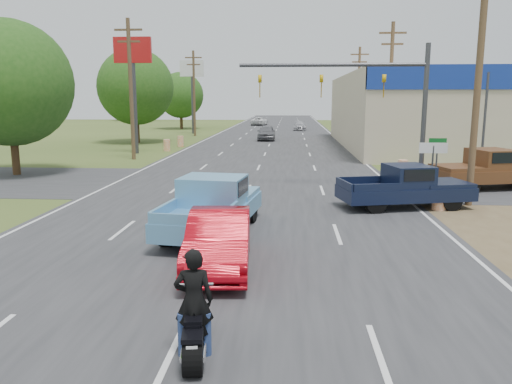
# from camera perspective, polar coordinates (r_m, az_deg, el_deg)

# --- Properties ---
(ground) EXTENTS (200.00, 200.00, 0.00)m
(ground) POSITION_cam_1_polar(r_m,az_deg,el_deg) (9.31, -9.53, -17.59)
(ground) COLOR #3C4D1F
(ground) RESTS_ON ground
(main_road) EXTENTS (15.00, 180.00, 0.02)m
(main_road) POSITION_cam_1_polar(r_m,az_deg,el_deg) (48.21, 1.51, 5.37)
(main_road) COLOR #2D2D30
(main_road) RESTS_ON ground
(cross_road) EXTENTS (120.00, 10.00, 0.02)m
(cross_road) POSITION_cam_1_polar(r_m,az_deg,el_deg) (26.41, -0.52, 1.05)
(cross_road) COLOR #2D2D30
(cross_road) RESTS_ON ground
(utility_pole_1) EXTENTS (2.00, 0.28, 10.00)m
(utility_pole_1) POSITION_cam_1_polar(r_m,az_deg,el_deg) (22.29, 24.09, 12.10)
(utility_pole_1) COLOR #4C3823
(utility_pole_1) RESTS_ON ground
(utility_pole_2) EXTENTS (2.00, 0.28, 10.00)m
(utility_pole_2) POSITION_cam_1_polar(r_m,az_deg,el_deg) (39.70, 15.10, 11.57)
(utility_pole_2) COLOR #4C3823
(utility_pole_2) RESTS_ON ground
(utility_pole_3) EXTENTS (2.00, 0.28, 10.00)m
(utility_pole_3) POSITION_cam_1_polar(r_m,az_deg,el_deg) (57.47, 11.63, 11.29)
(utility_pole_3) COLOR #4C3823
(utility_pole_3) RESTS_ON ground
(utility_pole_5) EXTENTS (2.00, 0.28, 10.00)m
(utility_pole_5) POSITION_cam_1_polar(r_m,az_deg,el_deg) (37.78, -14.13, 11.68)
(utility_pole_5) COLOR #4C3823
(utility_pole_5) RESTS_ON ground
(utility_pole_6) EXTENTS (2.00, 0.28, 10.00)m
(utility_pole_6) POSITION_cam_1_polar(r_m,az_deg,el_deg) (61.08, -7.09, 11.37)
(utility_pole_6) COLOR #4C3823
(utility_pole_6) RESTS_ON ground
(tree_0) EXTENTS (7.14, 7.14, 8.84)m
(tree_0) POSITION_cam_1_polar(r_m,az_deg,el_deg) (32.25, -26.40, 11.07)
(tree_0) COLOR #422D19
(tree_0) RESTS_ON ground
(tree_1) EXTENTS (7.56, 7.56, 9.36)m
(tree_1) POSITION_cam_1_polar(r_m,az_deg,el_deg) (52.34, -13.61, 11.59)
(tree_1) COLOR #422D19
(tree_1) RESTS_ON ground
(tree_2) EXTENTS (6.72, 6.72, 8.32)m
(tree_2) POSITION_cam_1_polar(r_m,az_deg,el_deg) (75.73, -8.60, 10.88)
(tree_2) COLOR #422D19
(tree_2) RESTS_ON ground
(tree_5) EXTENTS (7.98, 7.98, 9.88)m
(tree_5) POSITION_cam_1_polar(r_m,az_deg,el_deg) (106.72, 19.48, 10.78)
(tree_5) COLOR #422D19
(tree_5) RESTS_ON ground
(tree_6) EXTENTS (8.82, 8.82, 10.92)m
(tree_6) POSITION_cam_1_polar(r_m,az_deg,el_deg) (107.86, -13.62, 11.40)
(tree_6) COLOR #422D19
(tree_6) RESTS_ON ground
(barrel_0) EXTENTS (0.56, 0.56, 1.00)m
(barrel_0) POSITION_cam_1_polar(r_m,az_deg,el_deg) (21.21, 20.23, -0.62)
(barrel_0) COLOR orange
(barrel_0) RESTS_ON ground
(barrel_1) EXTENTS (0.56, 0.56, 1.00)m
(barrel_1) POSITION_cam_1_polar(r_m,az_deg,el_deg) (29.44, 16.42, 2.57)
(barrel_1) COLOR orange
(barrel_1) RESTS_ON ground
(barrel_2) EXTENTS (0.56, 0.56, 1.00)m
(barrel_2) POSITION_cam_1_polar(r_m,az_deg,el_deg) (43.44, -10.15, 5.28)
(barrel_2) COLOR orange
(barrel_2) RESTS_ON ground
(barrel_3) EXTENTS (0.56, 0.56, 1.00)m
(barrel_3) POSITION_cam_1_polar(r_m,az_deg,el_deg) (47.25, -8.63, 5.74)
(barrel_3) COLOR orange
(barrel_3) RESTS_ON ground
(pole_sign_left_near) EXTENTS (3.00, 0.35, 9.20)m
(pole_sign_left_near) POSITION_cam_1_polar(r_m,az_deg,el_deg) (41.98, -13.86, 14.08)
(pole_sign_left_near) COLOR #3F3F44
(pole_sign_left_near) RESTS_ON ground
(pole_sign_left_far) EXTENTS (3.00, 0.35, 9.20)m
(pole_sign_left_far) POSITION_cam_1_polar(r_m,az_deg,el_deg) (65.25, -7.33, 12.93)
(pole_sign_left_far) COLOR #3F3F44
(pole_sign_left_far) RESTS_ON ground
(lane_sign) EXTENTS (1.20, 0.08, 2.52)m
(lane_sign) POSITION_cam_1_polar(r_m,az_deg,el_deg) (22.96, 19.56, 3.77)
(lane_sign) COLOR #3F3F44
(lane_sign) RESTS_ON ground
(street_name_sign) EXTENTS (0.80, 0.08, 2.61)m
(street_name_sign) POSITION_cam_1_polar(r_m,az_deg,el_deg) (24.59, 19.94, 3.47)
(street_name_sign) COLOR #3F3F44
(street_name_sign) RESTS_ON ground
(signal_mast) EXTENTS (9.12, 0.40, 7.00)m
(signal_mast) POSITION_cam_1_polar(r_m,az_deg,el_deg) (25.27, 12.83, 11.28)
(signal_mast) COLOR #3F3F44
(signal_mast) RESTS_ON ground
(red_convertible) EXTENTS (1.88, 4.60, 1.48)m
(red_convertible) POSITION_cam_1_polar(r_m,az_deg,el_deg) (13.11, -4.23, -5.54)
(red_convertible) COLOR #B10814
(red_convertible) RESTS_ON ground
(motorcycle) EXTENTS (0.70, 2.10, 1.06)m
(motorcycle) POSITION_cam_1_polar(r_m,az_deg,el_deg) (8.88, -7.06, -15.57)
(motorcycle) COLOR black
(motorcycle) RESTS_ON ground
(rider) EXTENTS (0.72, 0.53, 1.83)m
(rider) POSITION_cam_1_polar(r_m,az_deg,el_deg) (8.74, -7.11, -12.81)
(rider) COLOR black
(rider) RESTS_ON ground
(blue_pickup) EXTENTS (2.92, 5.93, 1.89)m
(blue_pickup) POSITION_cam_1_polar(r_m,az_deg,el_deg) (16.53, -4.87, -1.42)
(blue_pickup) COLOR black
(blue_pickup) RESTS_ON ground
(navy_pickup) EXTENTS (5.61, 3.19, 1.75)m
(navy_pickup) POSITION_cam_1_polar(r_m,az_deg,el_deg) (21.22, 16.98, 0.64)
(navy_pickup) COLOR black
(navy_pickup) RESTS_ON ground
(brown_pickup) EXTENTS (6.28, 3.61, 1.96)m
(brown_pickup) POSITION_cam_1_polar(r_m,az_deg,el_deg) (27.24, 25.20, 2.42)
(brown_pickup) COLOR black
(brown_pickup) RESTS_ON ground
(distant_car_grey) EXTENTS (1.98, 4.72, 1.60)m
(distant_car_grey) POSITION_cam_1_polar(r_m,az_deg,el_deg) (54.14, 1.20, 6.77)
(distant_car_grey) COLOR slate
(distant_car_grey) RESTS_ON ground
(distant_car_silver) EXTENTS (1.98, 4.36, 1.24)m
(distant_car_silver) POSITION_cam_1_polar(r_m,az_deg,el_deg) (72.00, 5.05, 7.53)
(distant_car_silver) COLOR #B5B4B9
(distant_car_silver) RESTS_ON ground
(distant_car_white) EXTENTS (2.87, 5.10, 1.35)m
(distant_car_white) POSITION_cam_1_polar(r_m,az_deg,el_deg) (85.45, 0.40, 8.08)
(distant_car_white) COLOR silver
(distant_car_white) RESTS_ON ground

